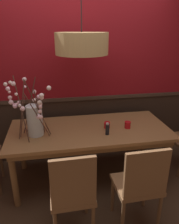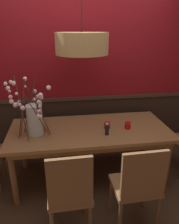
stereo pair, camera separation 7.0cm
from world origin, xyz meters
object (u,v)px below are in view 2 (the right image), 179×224
at_px(vase_with_blossoms, 34,117).
at_px(pendant_lamp, 82,43).
at_px(chair_far_side_right, 100,118).
at_px(candle_holder_nearer_center, 128,125).
at_px(dining_table, 90,134).
at_px(candle_holder_nearer_edge, 107,125).
at_px(chair_near_side_right, 138,184).
at_px(chair_near_side_left, 70,192).
at_px(condiment_bottle, 107,129).
at_px(chair_far_side_left, 67,121).

relative_size(vase_with_blossoms, pendant_lamp, 0.55).
xyz_separation_m(chair_far_side_right, candle_holder_nearer_center, (0.17, -0.94, 0.29)).
bearing_deg(dining_table, candle_holder_nearer_center, -8.62).
bearing_deg(dining_table, candle_holder_nearer_edge, -6.62).
distance_m(candle_holder_nearer_center, candle_holder_nearer_edge, 0.26).
height_order(chair_near_side_right, candle_holder_nearer_center, chair_near_side_right).
relative_size(candle_holder_nearer_edge, pendant_lamp, 0.06).
bearing_deg(pendant_lamp, chair_near_side_left, -103.93).
relative_size(chair_near_side_right, chair_near_side_left, 0.99).
height_order(chair_near_side_left, vase_with_blossoms, vase_with_blossoms).
bearing_deg(chair_near_side_left, condiment_bottle, 53.77).
relative_size(chair_far_side_right, chair_near_side_left, 0.90).
bearing_deg(chair_near_side_left, candle_holder_nearer_center, 45.34).
bearing_deg(vase_with_blossoms, candle_holder_nearer_center, -0.82).
height_order(dining_table, pendant_lamp, pendant_lamp).
height_order(chair_far_side_right, chair_near_side_left, chair_near_side_left).
bearing_deg(dining_table, chair_far_side_right, 70.50).
bearing_deg(chair_near_side_right, candle_holder_nearer_edge, 98.04).
height_order(candle_holder_nearer_edge, pendant_lamp, pendant_lamp).
relative_size(candle_holder_nearer_center, pendant_lamp, 0.07).
height_order(chair_near_side_left, pendant_lamp, pendant_lamp).
xyz_separation_m(dining_table, candle_holder_nearer_center, (0.48, -0.07, 0.12)).
relative_size(dining_table, chair_near_side_right, 2.10).
bearing_deg(vase_with_blossoms, dining_table, 4.79).
bearing_deg(dining_table, chair_near_side_left, -109.71).
bearing_deg(candle_holder_nearer_edge, vase_with_blossoms, -178.05).
xyz_separation_m(condiment_bottle, pendant_lamp, (-0.25, 0.29, 0.96)).
bearing_deg(chair_near_side_left, chair_far_side_left, 88.09).
xyz_separation_m(candle_holder_nearer_center, candle_holder_nearer_edge, (-0.26, 0.05, -0.00)).
bearing_deg(candle_holder_nearer_center, chair_near_side_right, -99.77).
distance_m(dining_table, chair_near_side_left, 0.94).
distance_m(chair_far_side_right, vase_with_blossoms, 1.43).
xyz_separation_m(chair_far_side_left, candle_holder_nearer_edge, (0.48, -0.87, 0.28)).
xyz_separation_m(dining_table, chair_far_side_right, (0.31, 0.87, -0.16)).
distance_m(dining_table, chair_far_side_left, 0.90).
distance_m(vase_with_blossoms, candle_holder_nearer_center, 1.16).
xyz_separation_m(chair_near_side_left, pendant_lamp, (0.24, 0.97, 1.23)).
height_order(chair_near_side_right, candle_holder_nearer_edge, chair_near_side_right).
distance_m(chair_near_side_right, candle_holder_nearer_edge, 0.89).
distance_m(dining_table, chair_near_side_right, 0.94).
relative_size(dining_table, condiment_bottle, 13.49).
relative_size(candle_holder_nearer_center, candle_holder_nearer_edge, 1.09).
bearing_deg(chair_far_side_right, vase_with_blossoms, -136.51).
xyz_separation_m(chair_near_side_right, candle_holder_nearer_center, (0.14, 0.80, 0.25)).
height_order(chair_near_side_right, condiment_bottle, chair_near_side_right).
relative_size(vase_with_blossoms, condiment_bottle, 4.80).
height_order(chair_far_side_left, condiment_bottle, condiment_bottle).
height_order(chair_far_side_right, vase_with_blossoms, vase_with_blossoms).
xyz_separation_m(candle_holder_nearer_edge, condiment_bottle, (-0.04, -0.17, 0.03)).
height_order(chair_near_side_left, candle_holder_nearer_center, chair_near_side_left).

